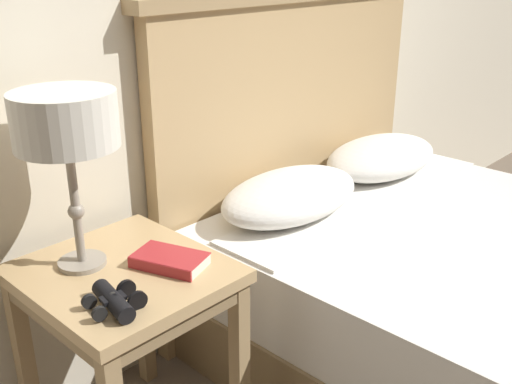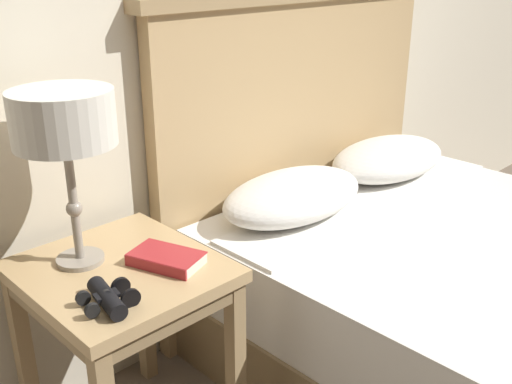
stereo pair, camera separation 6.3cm
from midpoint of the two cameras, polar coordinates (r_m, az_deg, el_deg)
nightstand at (r=1.72m, az=-13.35°, el=-9.79°), size 0.49×0.53×0.61m
bed at (r=2.23m, az=18.76°, el=-8.91°), size 1.52×1.84×1.28m
table_lamp at (r=1.58m, az=-18.78°, el=6.00°), size 0.26×0.26×0.48m
book_on_nightstand at (r=1.65m, az=-9.33°, el=-6.46°), size 0.17×0.22×0.03m
binoculars_pair at (r=1.49m, az=-14.57°, el=-10.00°), size 0.15×0.16×0.05m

